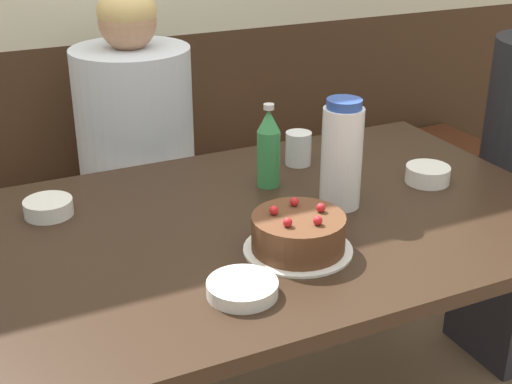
{
  "coord_description": "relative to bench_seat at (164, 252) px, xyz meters",
  "views": [
    {
      "loc": [
        -0.67,
        -1.36,
        1.48
      ],
      "look_at": [
        -0.0,
        0.05,
        0.78
      ],
      "focal_mm": 50.0,
      "sensor_mm": 36.0,
      "label": 1
    }
  ],
  "objects": [
    {
      "name": "person_grey_tee",
      "position": [
        -0.1,
        -0.11,
        0.35
      ],
      "size": [
        0.36,
        0.36,
        1.18
      ],
      "rotation": [
        0.0,
        0.0,
        -1.57
      ],
      "color": "#33333D",
      "rests_on": "ground_plane"
    },
    {
      "name": "bowl_rice_small",
      "position": [
        -0.46,
        -0.59,
        0.52
      ],
      "size": [
        0.12,
        0.12,
        0.04
      ],
      "color": "white",
      "rests_on": "dining_table"
    },
    {
      "name": "bowl_soup_white",
      "position": [
        0.48,
        -0.82,
        0.53
      ],
      "size": [
        0.12,
        0.12,
        0.04
      ],
      "color": "white",
      "rests_on": "dining_table"
    },
    {
      "name": "bowl_side_dish",
      "position": [
        -0.19,
        -1.11,
        0.52
      ],
      "size": [
        0.14,
        0.14,
        0.03
      ],
      "color": "white",
      "rests_on": "dining_table"
    },
    {
      "name": "soju_bottle",
      "position": [
        0.09,
        -0.65,
        0.61
      ],
      "size": [
        0.06,
        0.06,
        0.22
      ],
      "color": "#388E4C",
      "rests_on": "dining_table"
    },
    {
      "name": "birthday_cake",
      "position": [
        -0.01,
        -1.0,
        0.55
      ],
      "size": [
        0.24,
        0.24,
        0.1
      ],
      "color": "white",
      "rests_on": "dining_table"
    },
    {
      "name": "bench_seat",
      "position": [
        0.0,
        0.0,
        0.0
      ],
      "size": [
        2.79,
        0.38,
        0.46
      ],
      "color": "#472314",
      "rests_on": "ground_plane"
    },
    {
      "name": "water_pitcher",
      "position": [
        0.2,
        -0.84,
        0.64
      ],
      "size": [
        0.1,
        0.1,
        0.27
      ],
      "color": "white",
      "rests_on": "dining_table"
    },
    {
      "name": "dining_table",
      "position": [
        0.0,
        -0.83,
        0.42
      ],
      "size": [
        1.46,
        0.91,
        0.73
      ],
      "color": "black",
      "rests_on": "ground_plane"
    },
    {
      "name": "glass_water_tall",
      "position": [
        0.24,
        -0.56,
        0.55
      ],
      "size": [
        0.07,
        0.07,
        0.09
      ],
      "color": "silver",
      "rests_on": "dining_table"
    }
  ]
}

